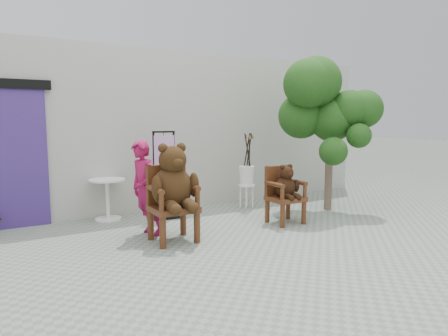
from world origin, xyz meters
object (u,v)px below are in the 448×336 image
Objects in this scene: chair_big at (173,187)px; chair_small at (285,188)px; cafe_table at (107,194)px; person at (146,189)px; stool_bucket at (247,175)px; tree at (322,101)px; display_stand at (165,185)px.

chair_big is 2.00m from chair_small.
chair_small is at bearing -34.54° from cafe_table.
stool_bucket is at bearing 92.42° from person.
stool_bucket is 1.98m from tree.
chair_small is 0.34× the size of tree.
person is at bearing -160.23° from stool_bucket.
chair_big is at bearing -103.36° from display_stand.
person is 1.30m from cafe_table.
display_stand reaches higher than chair_small.
chair_small is 0.70× the size of person.
tree is (2.80, -0.88, 1.46)m from display_stand.
display_stand is at bearing 178.89° from stool_bucket.
person is 0.97× the size of stool_bucket.
display_stand is (0.64, 0.87, -0.12)m from person.
cafe_table is 0.48× the size of stool_bucket.
stool_bucket reaches higher than cafe_table.
tree is (3.44, -0.01, 1.34)m from person.
stool_bucket is (1.69, -0.03, 0.06)m from display_stand.
cafe_table is 0.47× the size of display_stand.
chair_big is 0.51m from person.
chair_big reaches higher than cafe_table.
chair_small is 1.39× the size of cafe_table.
chair_big is 1.79m from cafe_table.
chair_small is 0.67× the size of stool_bucket.
tree is (3.21, 0.44, 1.27)m from chair_big.
chair_big is 0.95× the size of stool_bucket.
chair_small is at bearing -95.03° from stool_bucket.
tree reaches higher than display_stand.
display_stand reaches higher than person.
person is at bearing 117.13° from chair_big.
display_stand is 1.69m from stool_bucket.
person is at bearing 179.90° from tree.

